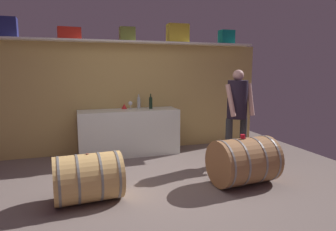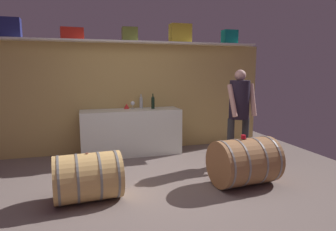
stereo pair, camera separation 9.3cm
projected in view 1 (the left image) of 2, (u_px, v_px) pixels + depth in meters
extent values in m
cube|color=#6E5F5A|center=(147.00, 179.00, 4.37)|extent=(6.79, 7.65, 0.02)
cube|color=tan|center=(127.00, 98.00, 5.78)|extent=(5.59, 0.10, 2.09)
cube|color=white|center=(127.00, 42.00, 5.47)|extent=(5.14, 0.40, 0.03)
cube|color=navy|center=(3.00, 27.00, 4.83)|extent=(0.44, 0.25, 0.33)
cube|color=red|center=(69.00, 33.00, 5.15)|extent=(0.41, 0.30, 0.20)
cube|color=olive|center=(127.00, 34.00, 5.46)|extent=(0.29, 0.24, 0.25)
cube|color=yellow|center=(178.00, 33.00, 5.75)|extent=(0.41, 0.24, 0.35)
cube|color=#0F827A|center=(226.00, 37.00, 6.08)|extent=(0.29, 0.20, 0.28)
cube|color=white|center=(129.00, 132.00, 5.55)|extent=(1.85, 0.56, 0.86)
cylinder|color=#B7C0BF|center=(139.00, 104.00, 5.68)|extent=(0.07, 0.07, 0.18)
sphere|color=#B7C0BF|center=(139.00, 98.00, 5.67)|extent=(0.06, 0.06, 0.06)
cylinder|color=#B7C0BF|center=(139.00, 96.00, 5.66)|extent=(0.03, 0.03, 0.07)
cylinder|color=black|center=(151.00, 104.00, 5.61)|extent=(0.07, 0.07, 0.19)
sphere|color=black|center=(151.00, 98.00, 5.60)|extent=(0.06, 0.06, 0.06)
cylinder|color=black|center=(151.00, 96.00, 5.59)|extent=(0.02, 0.02, 0.08)
cylinder|color=white|center=(130.00, 109.00, 5.58)|extent=(0.08, 0.08, 0.00)
cylinder|color=white|center=(130.00, 107.00, 5.57)|extent=(0.01, 0.01, 0.08)
sphere|color=white|center=(130.00, 103.00, 5.56)|extent=(0.08, 0.08, 0.08)
sphere|color=maroon|center=(130.00, 104.00, 5.56)|extent=(0.05, 0.05, 0.05)
cone|color=red|center=(124.00, 106.00, 5.62)|extent=(0.11, 0.11, 0.10)
cylinder|color=#96663E|center=(244.00, 161.00, 4.12)|extent=(0.93, 0.72, 0.65)
cylinder|color=gray|center=(222.00, 164.00, 3.98)|extent=(0.09, 0.66, 0.66)
cylinder|color=gray|center=(235.00, 162.00, 4.07)|extent=(0.09, 0.66, 0.66)
cylinder|color=gray|center=(252.00, 160.00, 4.17)|extent=(0.09, 0.66, 0.66)
cylinder|color=gray|center=(264.00, 158.00, 4.26)|extent=(0.09, 0.66, 0.66)
cylinder|color=#844253|center=(245.00, 138.00, 4.07)|extent=(0.04, 0.04, 0.01)
cylinder|color=tan|center=(88.00, 178.00, 3.57)|extent=(0.84, 0.64, 0.59)
cylinder|color=slate|center=(59.00, 182.00, 3.45)|extent=(0.07, 0.60, 0.60)
cylinder|color=slate|center=(77.00, 179.00, 3.52)|extent=(0.07, 0.60, 0.60)
cylinder|color=slate|center=(99.00, 176.00, 3.62)|extent=(0.07, 0.60, 0.60)
cylinder|color=slate|center=(116.00, 174.00, 3.69)|extent=(0.07, 0.60, 0.60)
cylinder|color=brown|center=(87.00, 154.00, 3.52)|extent=(0.04, 0.04, 0.01)
cylinder|color=red|center=(243.00, 136.00, 4.06)|extent=(0.06, 0.06, 0.05)
cylinder|color=#2E3036|center=(229.00, 141.00, 5.03)|extent=(0.12, 0.12, 0.78)
cylinder|color=#2E3036|center=(243.00, 140.00, 5.13)|extent=(0.12, 0.12, 0.78)
cylinder|color=#231C2B|center=(237.00, 99.00, 4.97)|extent=(0.34, 0.34, 0.64)
sphere|color=tan|center=(238.00, 75.00, 4.91)|extent=(0.19, 0.19, 0.19)
cylinder|color=tan|center=(231.00, 100.00, 4.82)|extent=(0.09, 0.29, 0.53)
cylinder|color=tan|center=(250.00, 100.00, 4.95)|extent=(0.09, 0.22, 0.54)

